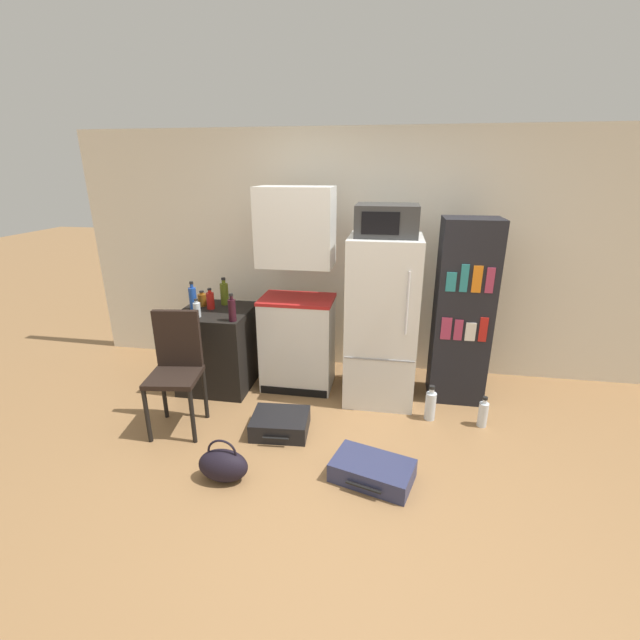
% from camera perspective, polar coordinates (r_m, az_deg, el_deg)
% --- Properties ---
extents(ground_plane, '(24.00, 24.00, 0.00)m').
position_cam_1_polar(ground_plane, '(3.26, 1.25, -20.56)').
color(ground_plane, olive).
extents(wall_back, '(6.40, 0.10, 2.48)m').
position_cam_1_polar(wall_back, '(4.55, 7.63, 8.56)').
color(wall_back, silver).
rests_on(wall_back, ground_plane).
extents(side_table, '(0.67, 0.70, 0.80)m').
position_cam_1_polar(side_table, '(4.41, -13.39, -3.63)').
color(side_table, black).
rests_on(side_table, ground_plane).
extents(kitchen_hutch, '(0.70, 0.48, 1.95)m').
position_cam_1_polar(kitchen_hutch, '(4.10, -3.07, 2.70)').
color(kitchen_hutch, silver).
rests_on(kitchen_hutch, ground_plane).
extents(refrigerator, '(0.63, 0.66, 1.55)m').
position_cam_1_polar(refrigerator, '(3.97, 8.23, -0.09)').
color(refrigerator, silver).
rests_on(refrigerator, ground_plane).
extents(microwave, '(0.52, 0.44, 0.27)m').
position_cam_1_polar(microwave, '(3.77, 8.90, 13.00)').
color(microwave, '#333333').
rests_on(microwave, refrigerator).
extents(bookshelf, '(0.50, 0.41, 1.70)m').
position_cam_1_polar(bookshelf, '(4.12, 18.45, 0.93)').
color(bookshelf, black).
rests_on(bookshelf, ground_plane).
extents(bottle_ketchup_red, '(0.07, 0.07, 0.21)m').
position_cam_1_polar(bottle_ketchup_red, '(4.30, -14.41, 2.58)').
color(bottle_ketchup_red, '#AD1914').
rests_on(bottle_ketchup_red, side_table).
extents(bottle_olive_oil, '(0.08, 0.08, 0.28)m').
position_cam_1_polar(bottle_olive_oil, '(4.40, -12.63, 3.51)').
color(bottle_olive_oil, '#566619').
rests_on(bottle_olive_oil, side_table).
extents(bottle_blue_soda, '(0.07, 0.07, 0.28)m').
position_cam_1_polar(bottle_blue_soda, '(4.31, -16.60, 2.84)').
color(bottle_blue_soda, '#1E47A3').
rests_on(bottle_blue_soda, side_table).
extents(bottle_amber_beer, '(0.08, 0.08, 0.15)m').
position_cam_1_polar(bottle_amber_beer, '(4.42, -15.43, 2.65)').
color(bottle_amber_beer, brown).
rests_on(bottle_amber_beer, side_table).
extents(bottle_clear_short, '(0.07, 0.07, 0.17)m').
position_cam_1_polar(bottle_clear_short, '(4.10, -16.09, 1.38)').
color(bottle_clear_short, silver).
rests_on(bottle_clear_short, side_table).
extents(bottle_wine_dark, '(0.07, 0.07, 0.26)m').
position_cam_1_polar(bottle_wine_dark, '(3.91, -11.65, 1.38)').
color(bottle_wine_dark, black).
rests_on(bottle_wine_dark, side_table).
extents(chair, '(0.45, 0.46, 1.01)m').
position_cam_1_polar(chair, '(3.75, -18.59, -5.17)').
color(chair, black).
rests_on(chair, ground_plane).
extents(suitcase_large_flat, '(0.63, 0.48, 0.14)m').
position_cam_1_polar(suitcase_large_flat, '(3.24, 6.99, -19.31)').
color(suitcase_large_flat, navy).
rests_on(suitcase_large_flat, ground_plane).
extents(suitcase_small_flat, '(0.49, 0.44, 0.16)m').
position_cam_1_polar(suitcase_small_flat, '(3.70, -5.31, -13.59)').
color(suitcase_small_flat, black).
rests_on(suitcase_small_flat, ground_plane).
extents(handbag, '(0.36, 0.20, 0.33)m').
position_cam_1_polar(handbag, '(3.26, -12.79, -18.33)').
color(handbag, black).
rests_on(handbag, ground_plane).
extents(water_bottle_front, '(0.08, 0.08, 0.28)m').
position_cam_1_polar(water_bottle_front, '(3.99, 20.90, -11.60)').
color(water_bottle_front, silver).
rests_on(water_bottle_front, ground_plane).
extents(water_bottle_middle, '(0.09, 0.09, 0.33)m').
position_cam_1_polar(water_bottle_middle, '(3.95, 14.51, -10.93)').
color(water_bottle_middle, silver).
rests_on(water_bottle_middle, ground_plane).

